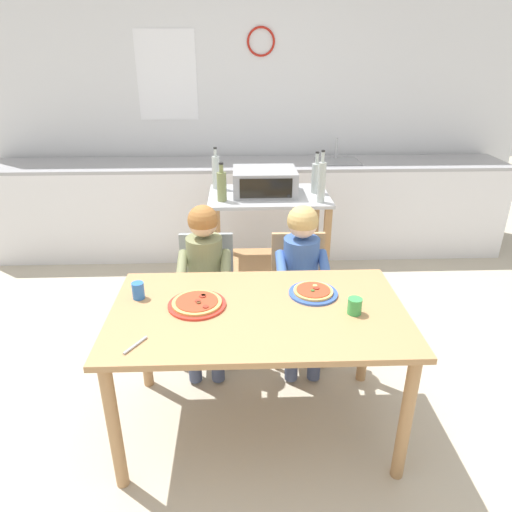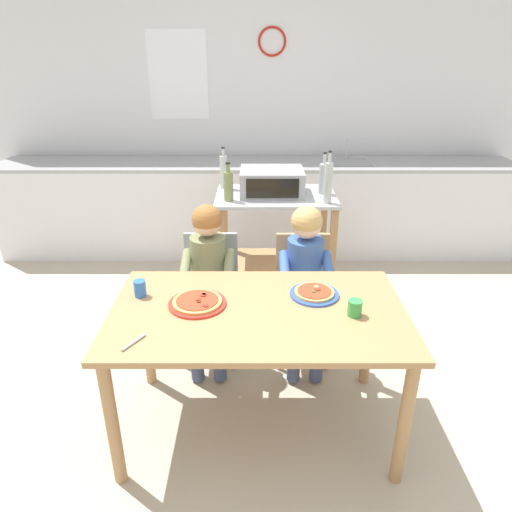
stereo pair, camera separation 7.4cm
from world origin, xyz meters
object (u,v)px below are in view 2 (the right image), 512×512
at_px(bottle_dark_olive_oil, 321,178).
at_px(drinking_cup_blue, 138,289).
at_px(pizza_plate_blue_rimmed, 312,293).
at_px(dining_chair_left, 209,288).
at_px(toaster_oven, 270,182).
at_px(bottle_clear_vinegar, 226,185).
at_px(drinking_cup_green, 353,308).
at_px(dining_chair_right, 301,288).
at_px(child_in_blue_striped_shirt, 304,270).
at_px(child_in_olive_shirt, 206,270).
at_px(bottle_squat_spirits, 326,182).
at_px(bottle_brown_beer, 222,171).
at_px(serving_spoon, 132,343).
at_px(kitchen_island_cart, 273,231).
at_px(dining_table, 256,326).
at_px(pizza_plate_red_rimmed, 196,303).

xyz_separation_m(bottle_dark_olive_oil, drinking_cup_blue, (-1.10, -1.33, -0.22)).
bearing_deg(pizza_plate_blue_rimmed, dining_chair_left, 136.85).
bearing_deg(toaster_oven, bottle_clear_vinegar, -151.85).
bearing_deg(drinking_cup_green, dining_chair_right, 102.85).
height_order(pizza_plate_blue_rimmed, drinking_cup_blue, drinking_cup_blue).
relative_size(child_in_blue_striped_shirt, drinking_cup_blue, 11.93).
bearing_deg(child_in_olive_shirt, child_in_blue_striped_shirt, -0.78).
height_order(dining_chair_right, child_in_olive_shirt, child_in_olive_shirt).
height_order(bottle_squat_spirits, child_in_olive_shirt, bottle_squat_spirits).
bearing_deg(bottle_brown_beer, drinking_cup_blue, -102.94).
relative_size(pizza_plate_blue_rimmed, serving_spoon, 1.80).
relative_size(dining_chair_left, pizza_plate_blue_rimmed, 3.22).
height_order(dining_chair_left, drinking_cup_green, dining_chair_left).
xyz_separation_m(kitchen_island_cart, child_in_olive_shirt, (-0.44, -0.86, 0.08)).
height_order(bottle_dark_olive_oil, child_in_blue_striped_shirt, bottle_dark_olive_oil).
xyz_separation_m(bottle_brown_beer, child_in_olive_shirt, (-0.04, -1.04, -0.35)).
height_order(toaster_oven, dining_table, toaster_oven).
bearing_deg(toaster_oven, drinking_cup_blue, -118.27).
relative_size(bottle_dark_olive_oil, drinking_cup_blue, 3.61).
height_order(toaster_oven, child_in_blue_striped_shirt, toaster_oven).
relative_size(pizza_plate_red_rimmed, serving_spoon, 2.05).
bearing_deg(drinking_cup_blue, child_in_olive_shirt, 55.50).
bearing_deg(bottle_dark_olive_oil, kitchen_island_cart, -174.30).
xyz_separation_m(toaster_oven, child_in_olive_shirt, (-0.41, -0.88, -0.31)).
distance_m(toaster_oven, bottle_dark_olive_oil, 0.39).
bearing_deg(bottle_squat_spirits, bottle_clear_vinegar, 175.36).
xyz_separation_m(bottle_squat_spirits, dining_chair_right, (-0.21, -0.54, -0.55)).
distance_m(bottle_brown_beer, child_in_blue_striped_shirt, 1.24).
distance_m(dining_table, pizza_plate_blue_rimmed, 0.34).
distance_m(child_in_olive_shirt, drinking_cup_blue, 0.54).
bearing_deg(drinking_cup_green, pizza_plate_blue_rimmed, 131.06).
distance_m(bottle_squat_spirits, pizza_plate_red_rimmed, 1.46).
relative_size(toaster_oven, drinking_cup_green, 5.92).
distance_m(dining_table, child_in_blue_striped_shirt, 0.64).
bearing_deg(bottle_dark_olive_oil, dining_table, -108.80).
bearing_deg(dining_chair_left, bottle_brown_beer, 87.59).
xyz_separation_m(drinking_cup_blue, serving_spoon, (0.06, -0.42, -0.04)).
bearing_deg(drinking_cup_green, kitchen_island_cart, 102.09).
relative_size(bottle_clear_vinegar, child_in_blue_striped_shirt, 0.27).
relative_size(dining_table, drinking_cup_green, 18.01).
bearing_deg(drinking_cup_green, dining_chair_left, 135.46).
xyz_separation_m(bottle_dark_olive_oil, pizza_plate_blue_rimmed, (-0.21, -1.33, -0.25)).
xyz_separation_m(pizza_plate_red_rimmed, drinking_cup_green, (0.76, -0.10, 0.03)).
distance_m(dining_table, pizza_plate_red_rimmed, 0.32).
bearing_deg(dining_table, drinking_cup_green, -6.48).
bearing_deg(bottle_brown_beer, bottle_dark_olive_oil, -11.00).
distance_m(child_in_blue_striped_shirt, drinking_cup_green, 0.65).
distance_m(bottle_squat_spirits, pizza_plate_blue_rimmed, 1.15).
xyz_separation_m(bottle_squat_spirits, bottle_brown_beer, (-0.76, 0.39, -0.02)).
bearing_deg(dining_chair_left, drinking_cup_green, -44.54).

